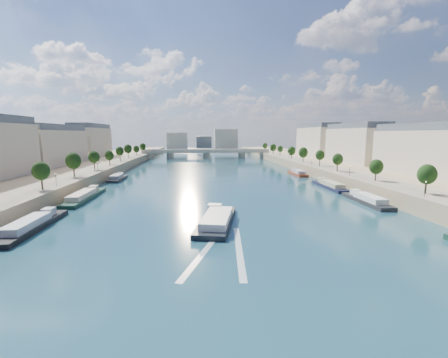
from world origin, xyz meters
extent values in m
plane|color=#0C2738|center=(0.00, 100.00, 0.00)|extent=(700.00, 700.00, 0.00)
cube|color=#9E8460|center=(-72.00, 100.00, 2.50)|extent=(44.00, 520.00, 5.00)
cube|color=#9E8460|center=(72.00, 100.00, 2.50)|extent=(44.00, 520.00, 5.00)
cube|color=gray|center=(-57.00, 100.00, 5.05)|extent=(14.00, 520.00, 0.10)
cube|color=gray|center=(57.00, 100.00, 5.05)|extent=(14.00, 520.00, 0.10)
cylinder|color=#382B1E|center=(-55.00, 66.00, 6.91)|extent=(0.50, 0.50, 3.82)
ellipsoid|color=black|center=(-55.00, 66.00, 10.50)|extent=(4.80, 4.80, 5.52)
cylinder|color=#382B1E|center=(-55.00, 90.00, 6.91)|extent=(0.50, 0.50, 3.82)
ellipsoid|color=black|center=(-55.00, 90.00, 10.50)|extent=(4.80, 4.80, 5.52)
cylinder|color=#382B1E|center=(-55.00, 114.00, 6.91)|extent=(0.50, 0.50, 3.82)
ellipsoid|color=black|center=(-55.00, 114.00, 10.50)|extent=(4.80, 4.80, 5.52)
cylinder|color=#382B1E|center=(-55.00, 138.00, 6.91)|extent=(0.50, 0.50, 3.82)
ellipsoid|color=black|center=(-55.00, 138.00, 10.50)|extent=(4.80, 4.80, 5.52)
cylinder|color=#382B1E|center=(-55.00, 162.00, 6.91)|extent=(0.50, 0.50, 3.82)
ellipsoid|color=black|center=(-55.00, 162.00, 10.50)|extent=(4.80, 4.80, 5.52)
cylinder|color=#382B1E|center=(-55.00, 186.00, 6.91)|extent=(0.50, 0.50, 3.82)
ellipsoid|color=black|center=(-55.00, 186.00, 10.50)|extent=(4.80, 4.80, 5.52)
cylinder|color=#382B1E|center=(-55.00, 210.00, 6.91)|extent=(0.50, 0.50, 3.82)
ellipsoid|color=black|center=(-55.00, 210.00, 10.50)|extent=(4.80, 4.80, 5.52)
cylinder|color=#382B1E|center=(-55.00, 234.00, 6.91)|extent=(0.50, 0.50, 3.82)
ellipsoid|color=black|center=(-55.00, 234.00, 10.50)|extent=(4.80, 4.80, 5.52)
cylinder|color=#382B1E|center=(55.00, 50.00, 6.91)|extent=(0.50, 0.50, 3.82)
ellipsoid|color=black|center=(55.00, 50.00, 10.50)|extent=(4.80, 4.80, 5.52)
cylinder|color=#382B1E|center=(55.00, 74.00, 6.91)|extent=(0.50, 0.50, 3.82)
ellipsoid|color=black|center=(55.00, 74.00, 10.50)|extent=(4.80, 4.80, 5.52)
cylinder|color=#382B1E|center=(55.00, 98.00, 6.91)|extent=(0.50, 0.50, 3.82)
ellipsoid|color=black|center=(55.00, 98.00, 10.50)|extent=(4.80, 4.80, 5.52)
cylinder|color=#382B1E|center=(55.00, 122.00, 6.91)|extent=(0.50, 0.50, 3.82)
ellipsoid|color=black|center=(55.00, 122.00, 10.50)|extent=(4.80, 4.80, 5.52)
cylinder|color=#382B1E|center=(55.00, 146.00, 6.91)|extent=(0.50, 0.50, 3.82)
ellipsoid|color=black|center=(55.00, 146.00, 10.50)|extent=(4.80, 4.80, 5.52)
cylinder|color=#382B1E|center=(55.00, 170.00, 6.91)|extent=(0.50, 0.50, 3.82)
ellipsoid|color=black|center=(55.00, 170.00, 10.50)|extent=(4.80, 4.80, 5.52)
cylinder|color=#382B1E|center=(55.00, 194.00, 6.91)|extent=(0.50, 0.50, 3.82)
ellipsoid|color=black|center=(55.00, 194.00, 10.50)|extent=(4.80, 4.80, 5.52)
cylinder|color=#382B1E|center=(55.00, 218.00, 6.91)|extent=(0.50, 0.50, 3.82)
ellipsoid|color=black|center=(55.00, 218.00, 10.50)|extent=(4.80, 4.80, 5.52)
cylinder|color=#382B1E|center=(55.00, 242.00, 6.91)|extent=(0.50, 0.50, 3.82)
ellipsoid|color=black|center=(55.00, 242.00, 10.50)|extent=(4.80, 4.80, 5.52)
cylinder|color=black|center=(-52.50, 70.00, 7.00)|extent=(0.14, 0.14, 4.00)
sphere|color=#FFE5B2|center=(-52.50, 70.00, 9.10)|extent=(0.36, 0.36, 0.36)
cylinder|color=black|center=(-52.50, 110.00, 7.00)|extent=(0.14, 0.14, 4.00)
sphere|color=#FFE5B2|center=(-52.50, 110.00, 9.10)|extent=(0.36, 0.36, 0.36)
cylinder|color=black|center=(-52.50, 150.00, 7.00)|extent=(0.14, 0.14, 4.00)
sphere|color=#FFE5B2|center=(-52.50, 150.00, 9.10)|extent=(0.36, 0.36, 0.36)
cylinder|color=black|center=(-52.50, 190.00, 7.00)|extent=(0.14, 0.14, 4.00)
sphere|color=#FFE5B2|center=(-52.50, 190.00, 9.10)|extent=(0.36, 0.36, 0.36)
cylinder|color=black|center=(52.50, 45.00, 7.00)|extent=(0.14, 0.14, 4.00)
sphere|color=#FFE5B2|center=(52.50, 45.00, 9.10)|extent=(0.36, 0.36, 0.36)
cylinder|color=black|center=(52.50, 85.00, 7.00)|extent=(0.14, 0.14, 4.00)
sphere|color=#FFE5B2|center=(52.50, 85.00, 9.10)|extent=(0.36, 0.36, 0.36)
cylinder|color=black|center=(52.50, 125.00, 7.00)|extent=(0.14, 0.14, 4.00)
sphere|color=#FFE5B2|center=(52.50, 125.00, 9.10)|extent=(0.36, 0.36, 0.36)
cylinder|color=black|center=(52.50, 165.00, 7.00)|extent=(0.14, 0.14, 4.00)
sphere|color=#FFE5B2|center=(52.50, 165.00, 9.10)|extent=(0.36, 0.36, 0.36)
cylinder|color=black|center=(52.50, 205.00, 7.00)|extent=(0.14, 0.14, 4.00)
sphere|color=#FFE5B2|center=(52.50, 205.00, 9.10)|extent=(0.36, 0.36, 0.36)
cube|color=beige|center=(-85.00, 141.00, 15.00)|extent=(16.00, 52.00, 20.00)
cube|color=#474C54|center=(-85.00, 141.00, 26.60)|extent=(14.72, 50.44, 3.20)
cube|color=beige|center=(-85.00, 199.00, 15.00)|extent=(16.00, 52.00, 20.00)
cube|color=#474C54|center=(-85.00, 199.00, 26.60)|extent=(14.72, 50.44, 3.20)
cube|color=beige|center=(85.00, 83.00, 15.00)|extent=(16.00, 52.00, 20.00)
cube|color=#474C54|center=(85.00, 83.00, 26.60)|extent=(14.72, 50.44, 3.20)
cube|color=beige|center=(85.00, 141.00, 15.00)|extent=(16.00, 52.00, 20.00)
cube|color=#474C54|center=(85.00, 141.00, 26.60)|extent=(14.72, 50.44, 3.20)
cube|color=beige|center=(85.00, 199.00, 15.00)|extent=(16.00, 52.00, 20.00)
cube|color=#474C54|center=(85.00, 199.00, 26.60)|extent=(14.72, 50.44, 3.20)
cube|color=beige|center=(-30.00, 310.00, 14.00)|extent=(22.00, 18.00, 18.00)
cube|color=beige|center=(25.00, 320.00, 16.00)|extent=(26.00, 20.00, 22.00)
cube|color=#474C54|center=(0.00, 335.00, 12.00)|extent=(18.00, 16.00, 14.00)
cube|color=#C1B79E|center=(0.00, 240.27, 6.20)|extent=(112.00, 11.00, 2.20)
cube|color=#C1B79E|center=(0.00, 235.27, 7.70)|extent=(112.00, 0.80, 0.90)
cube|color=#C1B79E|center=(0.00, 245.27, 7.70)|extent=(112.00, 0.80, 0.90)
cylinder|color=#C1B79E|center=(-32.00, 240.27, 2.50)|extent=(6.40, 6.40, 5.00)
cylinder|color=#C1B79E|center=(0.00, 240.27, 2.50)|extent=(6.40, 6.40, 5.00)
cylinder|color=#C1B79E|center=(32.00, 240.27, 2.50)|extent=(6.40, 6.40, 5.00)
cube|color=#C1B79E|center=(-52.00, 240.27, 2.50)|extent=(6.00, 12.00, 5.00)
cube|color=#C1B79E|center=(52.00, 240.27, 2.50)|extent=(6.00, 12.00, 5.00)
cube|color=black|center=(-3.20, 42.38, 0.30)|extent=(12.21, 26.10, 1.80)
cube|color=silver|center=(-3.20, 40.37, 2.01)|extent=(9.13, 17.22, 1.62)
cube|color=silver|center=(-3.20, 49.93, 2.10)|extent=(4.14, 3.69, 1.80)
cube|color=silver|center=(-6.40, 25.38, 0.02)|extent=(9.54, 24.99, 0.04)
cube|color=silver|center=(0.00, 25.38, 0.02)|extent=(3.40, 26.01, 0.04)
cube|color=black|center=(-45.50, 41.59, 0.30)|extent=(5.00, 25.96, 1.80)
cube|color=#B8BBC5|center=(-45.50, 39.51, 2.00)|extent=(4.10, 14.28, 1.60)
cube|color=#B8BBC5|center=(-45.50, 49.38, 2.10)|extent=(2.50, 3.12, 1.80)
cube|color=#17392A|center=(-45.50, 73.76, 0.30)|extent=(5.00, 29.62, 1.80)
cube|color=beige|center=(-45.50, 71.39, 2.00)|extent=(4.10, 16.29, 1.60)
cube|color=beige|center=(-45.50, 82.65, 2.10)|extent=(2.50, 3.55, 1.80)
cube|color=black|center=(-45.50, 115.47, 0.30)|extent=(5.00, 19.28, 1.80)
cube|color=gray|center=(-45.50, 113.93, 2.00)|extent=(4.10, 10.61, 1.60)
cube|color=gray|center=(-45.50, 121.25, 2.10)|extent=(2.50, 2.31, 1.80)
cube|color=black|center=(45.50, 60.20, 0.30)|extent=(5.00, 23.06, 1.80)
cube|color=white|center=(45.50, 58.36, 2.00)|extent=(4.10, 12.68, 1.60)
cube|color=white|center=(45.50, 67.12, 2.10)|extent=(2.50, 2.77, 1.80)
cube|color=black|center=(45.50, 86.98, 0.30)|extent=(5.00, 25.73, 1.80)
cube|color=#BDB88E|center=(45.50, 84.92, 2.00)|extent=(4.10, 14.15, 1.60)
cube|color=#BDB88E|center=(45.50, 94.70, 2.10)|extent=(2.50, 3.09, 1.80)
cube|color=maroon|center=(45.50, 126.27, 0.30)|extent=(5.00, 20.30, 1.80)
cube|color=#ABADB7|center=(45.50, 124.65, 2.00)|extent=(4.10, 11.17, 1.60)
cube|color=#ABADB7|center=(45.50, 132.36, 2.10)|extent=(2.50, 2.44, 1.80)
camera|label=1|loc=(-7.53, -28.05, 21.60)|focal=24.00mm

